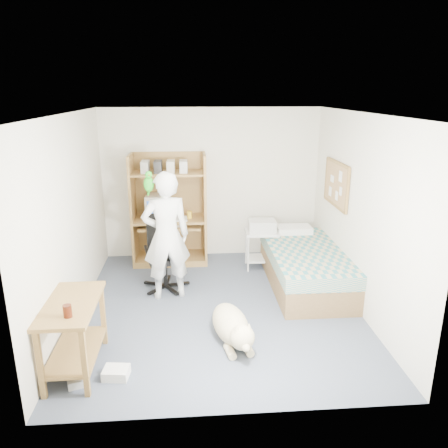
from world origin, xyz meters
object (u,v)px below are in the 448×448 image
bed (305,266)px  computer_hutch (170,214)px  office_chair (164,262)px  person (166,236)px  printer_cart (261,243)px  side_desk (73,326)px  dog (232,326)px

bed → computer_hutch: bearing=150.7°
office_chair → computer_hutch: bearing=75.1°
office_chair → person: bearing=-90.8°
bed → person: size_ratio=1.15×
printer_cart → computer_hutch: bearing=166.3°
bed → side_desk: side_desk is taller
person → dog: size_ratio=1.50×
person → bed: bearing=174.0°
computer_hutch → printer_cart: (1.47, -0.42, -0.41)m
bed → printer_cart: bearing=127.1°
computer_hutch → office_chair: computer_hutch is taller
dog → office_chair: bearing=108.0°
person → printer_cart: (1.45, 0.92, -0.47)m
dog → bed: bearing=38.9°
computer_hutch → office_chair: bearing=-92.6°
office_chair → printer_cart: bearing=9.9°
side_desk → computer_hutch: bearing=73.9°
side_desk → person: size_ratio=0.57×
person → side_desk: bearing=49.3°
office_chair → printer_cart: 1.63m
dog → computer_hutch: bearing=96.3°
computer_hutch → bed: 2.35m
bed → side_desk: bearing=-147.5°
bed → office_chair: office_chair is taller
bed → side_desk: (-2.85, -1.82, 0.21)m
bed → office_chair: 2.05m
computer_hutch → side_desk: computer_hutch is taller
office_chair → bed: bearing=-14.8°
side_desk → printer_cart: bearing=47.4°
side_desk → printer_cart: size_ratio=1.62×
side_desk → dog: side_desk is taller
dog → printer_cart: printer_cart is taller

